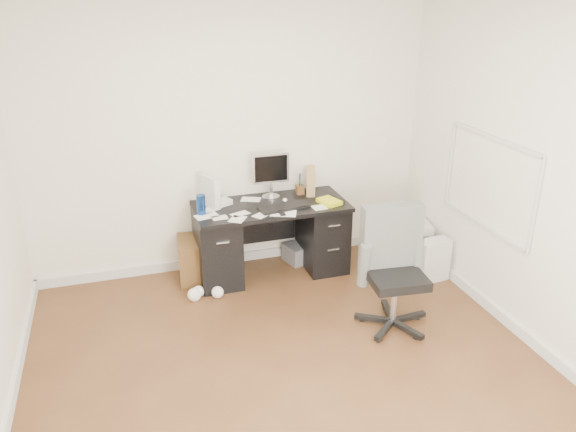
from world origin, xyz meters
name	(u,v)px	position (x,y,z in m)	size (l,w,h in m)	color
ground	(293,376)	(0.00, 0.00, 0.00)	(4.00, 4.00, 0.00)	#4B2C18
room_shell	(297,166)	(0.03, 0.03, 1.66)	(4.02, 4.02, 2.71)	white
desk	(271,237)	(0.30, 1.65, 0.40)	(1.50, 0.70, 0.75)	black
loose_papers	(252,208)	(0.10, 1.60, 0.75)	(1.10, 0.60, 0.00)	white
lcd_monitor	(271,175)	(0.35, 1.83, 0.99)	(0.37, 0.21, 0.47)	silver
keyboard	(284,207)	(0.39, 1.50, 0.76)	(0.50, 0.17, 0.03)	black
computer_mouse	(285,201)	(0.44, 1.63, 0.78)	(0.06, 0.06, 0.06)	silver
travel_mug	(201,205)	(-0.39, 1.60, 0.84)	(0.08, 0.08, 0.19)	navy
white_binder	(209,191)	(-0.28, 1.77, 0.90)	(0.12, 0.27, 0.31)	silver
magazine_file	(311,181)	(0.78, 1.83, 0.88)	(0.12, 0.23, 0.27)	#8E6745
pen_cup	(300,184)	(0.67, 1.85, 0.86)	(0.09, 0.09, 0.22)	#5A3419
yellow_book	(330,201)	(0.86, 1.51, 0.77)	(0.18, 0.22, 0.04)	yellow
paper_remote	(283,212)	(0.35, 1.39, 0.76)	(0.24, 0.19, 0.02)	white
office_chair	(396,271)	(1.04, 0.40, 0.53)	(0.60, 0.60, 1.06)	#4E504E
pc_tower	(416,240)	(1.85, 1.46, 0.23)	(0.21, 0.46, 0.46)	beige
shopping_bag	(433,260)	(1.79, 1.02, 0.22)	(0.32, 0.23, 0.43)	silver
wicker_basket	(201,259)	(-0.41, 1.74, 0.21)	(0.43, 0.43, 0.43)	#503718
desk_printer	(301,252)	(0.67, 1.82, 0.10)	(0.33, 0.27, 0.19)	slate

